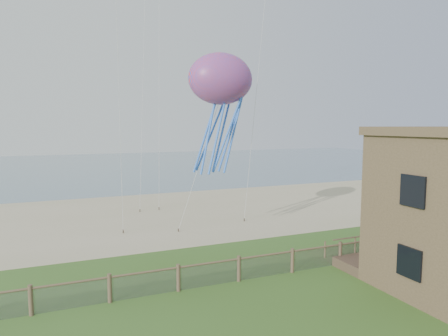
{
  "coord_description": "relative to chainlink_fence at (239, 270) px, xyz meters",
  "views": [
    {
      "loc": [
        -7.83,
        -10.76,
        7.43
      ],
      "look_at": [
        0.07,
        8.0,
        5.28
      ],
      "focal_mm": 32.0,
      "sensor_mm": 36.0,
      "label": 1
    }
  ],
  "objects": [
    {
      "name": "ocean",
      "position": [
        0.0,
        60.0,
        -0.55
      ],
      "size": [
        160.0,
        68.0,
        0.02
      ],
      "primitive_type": "cube",
      "color": "slate",
      "rests_on": "ground"
    },
    {
      "name": "octopus_kite",
      "position": [
        1.86,
        6.8,
        7.77
      ],
      "size": [
        4.65,
        4.08,
        7.96
      ],
      "primitive_type": null,
      "rotation": [
        0.0,
        0.0,
        -0.43
      ],
      "color": "#FC3827"
    },
    {
      "name": "sand_beach",
      "position": [
        0.0,
        16.0,
        -0.55
      ],
      "size": [
        72.0,
        20.0,
        0.02
      ],
      "primitive_type": "cube",
      "color": "tan",
      "rests_on": "ground"
    },
    {
      "name": "chainlink_fence",
      "position": [
        0.0,
        0.0,
        0.0
      ],
      "size": [
        36.2,
        0.2,
        1.25
      ],
      "primitive_type": null,
      "color": "brown",
      "rests_on": "ground"
    },
    {
      "name": "motel_deck",
      "position": [
        13.0,
        -1.0,
        -0.3
      ],
      "size": [
        15.0,
        2.0,
        0.5
      ],
      "primitive_type": "cube",
      "color": "brown",
      "rests_on": "ground"
    },
    {
      "name": "picnic_table",
      "position": [
        7.53,
        -1.72,
        -0.12
      ],
      "size": [
        2.47,
        2.18,
        0.87
      ],
      "primitive_type": null,
      "rotation": [
        0.0,
        0.0,
        -0.36
      ],
      "color": "brown",
      "rests_on": "ground"
    }
  ]
}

